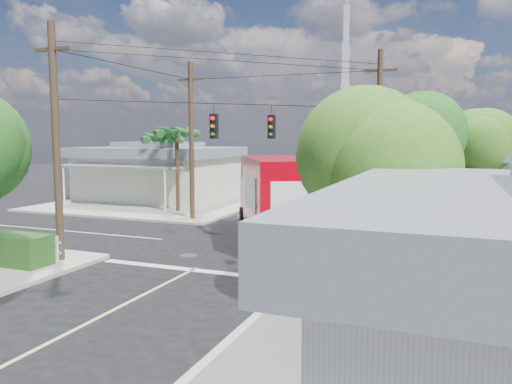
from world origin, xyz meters
The scene contains 15 objects.
ground centered at (0.00, 0.00, 0.00)m, with size 120.00×120.00×0.00m, color black.
sidewalk_ne centered at (10.88, 10.88, 0.07)m, with size 14.12×14.12×0.14m.
sidewalk_nw centered at (-10.88, 10.88, 0.07)m, with size 14.12×14.12×0.14m.
road_markings centered at (0.00, -1.47, 0.01)m, with size 32.00×32.00×0.01m.
building_nw centered at (-12.00, 12.46, 2.22)m, with size 10.80×10.20×4.30m.
radio_tower centered at (0.50, 20.00, 5.64)m, with size 0.80×0.80×17.00m.
tree_ne_front centered at (7.21, 6.76, 4.77)m, with size 4.21×4.14×6.66m.
tree_ne_back centered at (9.81, 8.96, 4.19)m, with size 3.77×3.66×5.82m.
tree_se centered at (7.01, -7.24, 4.04)m, with size 3.67×3.54×5.62m.
palm_nw_front centered at (-7.50, 7.50, 5.04)m, with size 3.01×3.08×5.59m.
palm_nw_back centered at (-9.50, 9.00, 4.67)m, with size 3.01×3.08×5.19m.
utility_poles centered at (-1.58, 1.60, 4.67)m, with size 12.00×10.68×9.00m.
picket_fence centered at (-7.80, -5.60, 0.68)m, with size 5.94×0.06×1.00m.
vending_boxes centered at (6.50, 6.20, 0.69)m, with size 1.90×0.50×1.10m.
delivery_truck centered at (1.45, 1.15, 1.98)m, with size 6.61×9.19×3.91m.
Camera 1 is at (8.62, -19.87, 4.79)m, focal length 35.00 mm.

